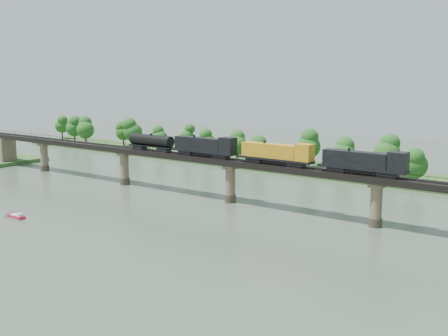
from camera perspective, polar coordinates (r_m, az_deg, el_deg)
The scene contains 7 objects.
ground at distance 126.76m, azimuth -7.38°, elevation -5.96°, with size 400.00×400.00×0.00m, color #394839.
far_bank at distance 195.24m, azimuth 10.17°, elevation -0.24°, with size 300.00×24.00×1.60m, color #294D1F.
bridge at distance 147.91m, azimuth 0.65°, elevation -1.43°, with size 236.00×30.00×11.50m.
bridge_superstructure at distance 146.81m, azimuth 0.66°, elevation 0.99°, with size 220.00×4.90×0.75m.
far_treeline at distance 193.87m, azimuth 7.47°, elevation 2.16°, with size 289.06×17.54×13.60m.
freight_train at distance 142.89m, azimuth 2.71°, elevation 1.73°, with size 83.09×3.24×5.72m.
motorboat at distance 141.76m, azimuth -20.26°, elevation -4.62°, with size 4.73×1.91×1.30m.
Camera 1 is at (85.12, -87.52, 34.13)m, focal length 45.00 mm.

